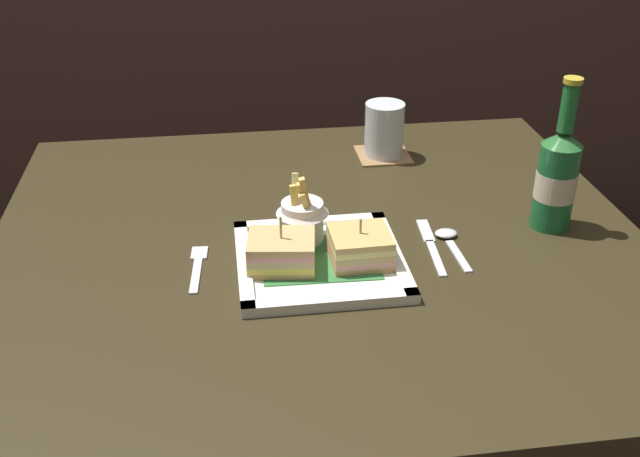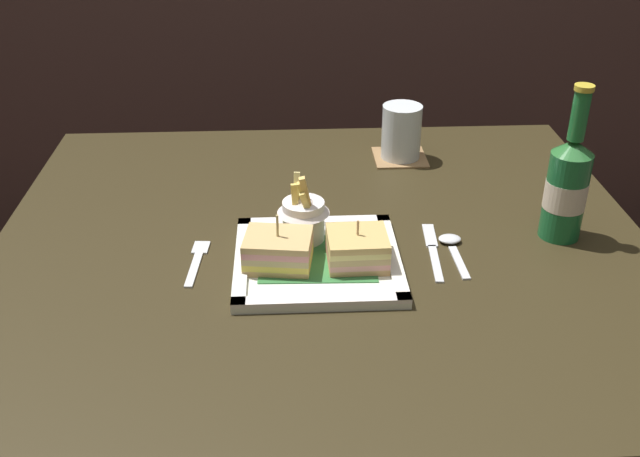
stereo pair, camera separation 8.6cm
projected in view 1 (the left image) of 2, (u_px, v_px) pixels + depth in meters
name	position (u px, v px, depth m)	size (l,w,h in m)	color
dining_table	(320.00, 325.00, 1.24)	(1.02, 0.93, 0.77)	#2F2714
square_plate	(320.00, 261.00, 1.09)	(0.24, 0.24, 0.02)	white
sandwich_half_left	(282.00, 252.00, 1.06)	(0.10, 0.09, 0.08)	tan
sandwich_half_right	(360.00, 247.00, 1.07)	(0.09, 0.08, 0.07)	tan
fries_cup	(302.00, 214.00, 1.12)	(0.08, 0.08, 0.11)	silver
beer_bottle	(557.00, 177.00, 1.16)	(0.06, 0.06, 0.25)	#1B6834
drink_coaster	(383.00, 155.00, 1.45)	(0.10, 0.10, 0.00)	#966F45
water_glass	(384.00, 133.00, 1.42)	(0.08, 0.08, 0.10)	silver
fork	(197.00, 266.00, 1.09)	(0.03, 0.13, 0.00)	silver
knife	(430.00, 243.00, 1.15)	(0.03, 0.17, 0.00)	silver
spoon	(449.00, 239.00, 1.15)	(0.04, 0.12, 0.01)	silver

